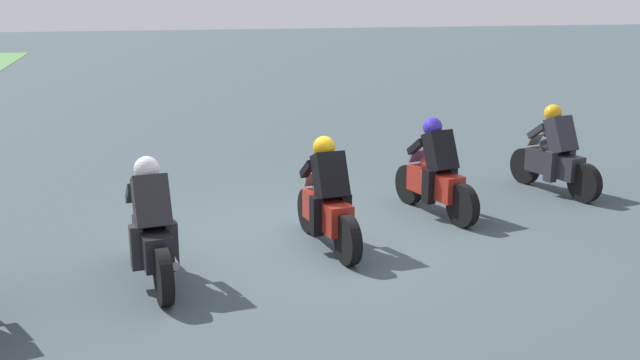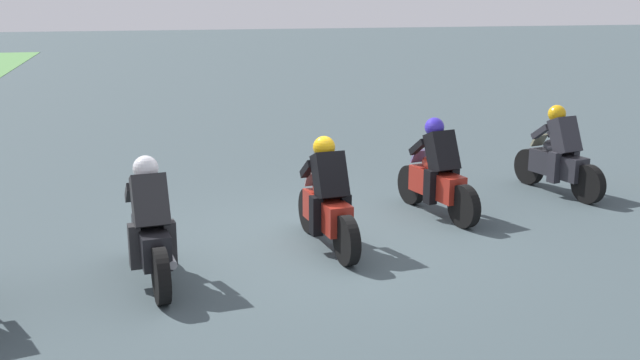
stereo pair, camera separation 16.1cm
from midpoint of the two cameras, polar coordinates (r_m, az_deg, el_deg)
The scene contains 5 objects.
ground_plane at distance 10.27m, azimuth 0.34°, elevation -4.80°, with size 120.00×120.00×0.00m, color #3A484C.
rider_lane_a at distance 13.24m, azimuth 18.25°, elevation 1.64°, with size 2.02×0.65×1.51m.
rider_lane_b at distance 11.49m, azimuth 9.42°, elevation 0.32°, with size 2.02×0.65×1.51m.
rider_lane_c at distance 9.88m, azimuth 1.04°, elevation -1.78°, with size 2.04×0.57×1.51m.
rider_lane_d at distance 8.94m, azimuth -12.40°, elevation -3.88°, with size 2.04×0.58×1.51m.
Camera 2 is at (-9.44, 2.28, 3.36)m, focal length 41.54 mm.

